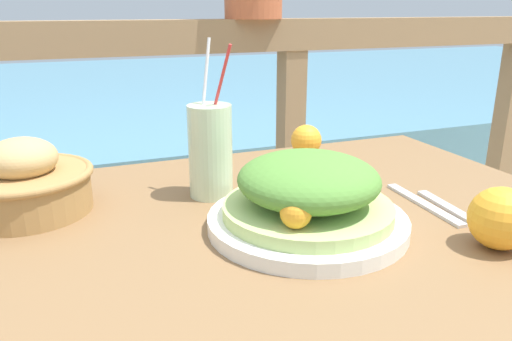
{
  "coord_description": "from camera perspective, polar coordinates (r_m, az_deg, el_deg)",
  "views": [
    {
      "loc": [
        -0.21,
        -0.6,
        1.03
      ],
      "look_at": [
        0.06,
        0.08,
        0.79
      ],
      "focal_mm": 35.0,
      "sensor_mm": 36.0,
      "label": 1
    }
  ],
  "objects": [
    {
      "name": "patio_table",
      "position": [
        0.75,
        -2.02,
        -14.24
      ],
      "size": [
        1.12,
        0.74,
        0.73
      ],
      "color": "olive",
      "rests_on": "ground_plane"
    },
    {
      "name": "railing_fence",
      "position": [
        1.44,
        -12.69,
        5.31
      ],
      "size": [
        2.8,
        0.08,
        0.99
      ],
      "color": "#937551",
      "rests_on": "ground_plane"
    },
    {
      "name": "sea_backdrop",
      "position": [
        3.97,
        -18.07,
        5.76
      ],
      "size": [
        12.0,
        4.0,
        0.46
      ],
      "color": "#568EA8",
      "rests_on": "ground_plane"
    },
    {
      "name": "salad_plate",
      "position": [
        0.7,
        5.96,
        -3.11
      ],
      "size": [
        0.28,
        0.28,
        0.11
      ],
      "color": "white",
      "rests_on": "patio_table"
    },
    {
      "name": "drink_glass",
      "position": [
        0.81,
        -5.23,
        2.27
      ],
      "size": [
        0.07,
        0.08,
        0.25
      ],
      "color": "beige",
      "rests_on": "patio_table"
    },
    {
      "name": "bread_basket",
      "position": [
        0.82,
        -24.87,
        -1.3
      ],
      "size": [
        0.2,
        0.2,
        0.12
      ],
      "color": "#AD7F47",
      "rests_on": "patio_table"
    },
    {
      "name": "fork",
      "position": [
        0.83,
        18.6,
        -3.63
      ],
      "size": [
        0.02,
        0.18,
        0.0
      ],
      "color": "silver",
      "rests_on": "patio_table"
    },
    {
      "name": "knife",
      "position": [
        0.81,
        21.94,
        -4.44
      ],
      "size": [
        0.03,
        0.18,
        0.0
      ],
      "color": "silver",
      "rests_on": "patio_table"
    },
    {
      "name": "orange_near_basket",
      "position": [
        0.71,
        26.19,
        -4.92
      ],
      "size": [
        0.08,
        0.08,
        0.08
      ],
      "color": "#F9A328",
      "rests_on": "patio_table"
    },
    {
      "name": "orange_near_glass",
      "position": [
        1.05,
        5.76,
        3.48
      ],
      "size": [
        0.06,
        0.06,
        0.06
      ],
      "color": "#F9A328",
      "rests_on": "patio_table"
    }
  ]
}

